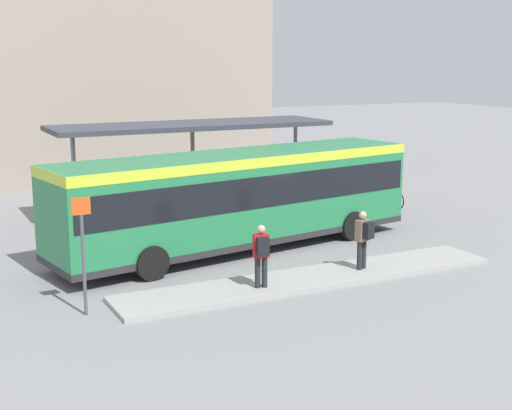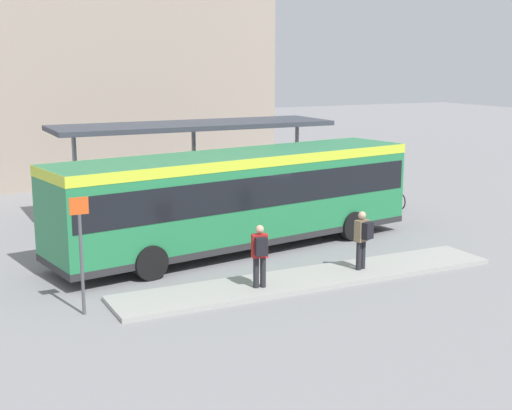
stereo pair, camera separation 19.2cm
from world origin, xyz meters
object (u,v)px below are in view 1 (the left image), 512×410
at_px(pedestrian_companion, 262,252).
at_px(platform_sign, 83,251).
at_px(bicycle_white, 390,199).
at_px(bicycle_orange, 375,196).
at_px(city_bus, 239,194).
at_px(bicycle_red, 364,192).
at_px(pedestrian_waiting, 363,236).

relative_size(pedestrian_companion, platform_sign, 0.59).
xyz_separation_m(bicycle_white, bicycle_orange, (-0.15, 0.82, -0.01)).
height_order(city_bus, bicycle_white, city_bus).
bearing_deg(bicycle_orange, bicycle_white, 3.56).
relative_size(city_bus, platform_sign, 4.39).
bearing_deg(pedestrian_companion, city_bus, -4.01).
bearing_deg(bicycle_red, pedestrian_companion, -45.65).
height_order(pedestrian_waiting, pedestrian_companion, pedestrian_waiting).
relative_size(pedestrian_companion, bicycle_red, 0.97).
bearing_deg(platform_sign, pedestrian_waiting, -1.42).
distance_m(bicycle_orange, platform_sign, 15.89).
xyz_separation_m(city_bus, bicycle_orange, (8.13, 3.97, -1.45)).
height_order(pedestrian_companion, platform_sign, platform_sign).
bearing_deg(bicycle_white, bicycle_orange, 7.98).
bearing_deg(pedestrian_waiting, bicycle_orange, -56.47).
relative_size(pedestrian_waiting, pedestrian_companion, 1.00).
distance_m(pedestrian_waiting, bicycle_orange, 10.00).
relative_size(pedestrian_waiting, bicycle_white, 0.99).
bearing_deg(pedestrian_waiting, city_bus, 8.60).
bearing_deg(bicycle_orange, pedestrian_companion, -56.50).
bearing_deg(bicycle_red, platform_sign, -57.36).
xyz_separation_m(city_bus, bicycle_white, (8.28, 3.14, -1.43)).
relative_size(pedestrian_companion, bicycle_orange, 1.03).
bearing_deg(bicycle_white, pedestrian_companion, 124.46).
bearing_deg(city_bus, pedestrian_companion, -117.24).
bearing_deg(platform_sign, bicycle_white, 25.95).
distance_m(pedestrian_waiting, pedestrian_companion, 3.29).
xyz_separation_m(pedestrian_waiting, bicycle_red, (6.19, 8.67, -0.70)).
relative_size(bicycle_white, bicycle_orange, 1.05).
distance_m(city_bus, bicycle_white, 8.97).
bearing_deg(bicycle_red, pedestrian_waiting, -34.28).
bearing_deg(bicycle_red, bicycle_white, 5.66).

